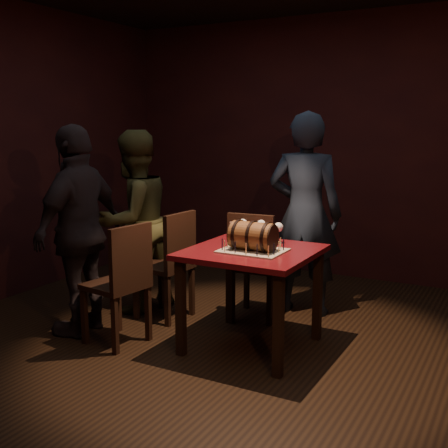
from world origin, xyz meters
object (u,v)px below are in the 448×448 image
at_px(wine_glass_left, 243,224).
at_px(pint_of_ale, 249,233).
at_px(wine_glass_right, 278,228).
at_px(person_left_front, 80,231).
at_px(pub_table, 252,264).
at_px(chair_back, 255,260).
at_px(barrel_cake, 253,236).
at_px(chair_left_rear, 171,260).
at_px(chair_left_front, 123,278).
at_px(wine_glass_mid, 261,225).
at_px(person_back, 305,214).
at_px(person_left_rear, 134,222).

relative_size(wine_glass_left, pint_of_ale, 1.07).
xyz_separation_m(wine_glass_right, person_left_front, (-1.41, -0.66, -0.04)).
distance_m(pub_table, chair_back, 0.61).
distance_m(barrel_cake, wine_glass_right, 0.36).
relative_size(pint_of_ale, chair_left_rear, 0.16).
distance_m(chair_back, chair_left_rear, 0.71).
relative_size(chair_left_rear, person_left_front, 0.56).
relative_size(barrel_cake, person_left_front, 0.23).
height_order(chair_back, chair_left_rear, same).
relative_size(wine_glass_right, chair_left_front, 0.17).
bearing_deg(barrel_cake, wine_glass_mid, 107.01).
height_order(chair_left_rear, person_back, person_back).
xyz_separation_m(chair_back, person_left_rear, (-1.07, -0.26, 0.28)).
bearing_deg(barrel_cake, chair_back, 114.29).
bearing_deg(wine_glass_left, wine_glass_right, -3.23).
xyz_separation_m(pub_table, barrel_cake, (0.03, -0.06, 0.22)).
bearing_deg(person_back, wine_glass_mid, 68.66).
bearing_deg(chair_left_rear, person_back, 37.72).
distance_m(barrel_cake, person_left_front, 1.39).
distance_m(pub_table, person_back, 0.97).
xyz_separation_m(chair_left_rear, person_left_front, (-0.46, -0.59, 0.31)).
distance_m(barrel_cake, chair_left_rear, 1.01).
height_order(chair_left_rear, person_left_front, person_left_front).
distance_m(chair_left_rear, person_left_front, 0.81).
xyz_separation_m(pub_table, chair_left_rear, (-0.87, 0.23, -0.12)).
bearing_deg(person_left_rear, person_left_front, 10.59).
bearing_deg(wine_glass_right, wine_glass_mid, 164.88).
relative_size(pub_table, wine_glass_left, 5.59).
distance_m(wine_glass_right, person_left_front, 1.55).
height_order(barrel_cake, wine_glass_mid, barrel_cake).
height_order(wine_glass_right, person_left_rear, person_left_rear).
xyz_separation_m(wine_glass_mid, wine_glass_right, (0.17, -0.05, 0.00)).
height_order(barrel_cake, person_left_rear, person_left_rear).
distance_m(wine_glass_mid, wine_glass_right, 0.17).
xyz_separation_m(person_left_rear, person_left_front, (-0.02, -0.65, 0.03)).
bearing_deg(barrel_cake, chair_left_rear, 162.45).
bearing_deg(chair_left_front, person_back, 56.04).
bearing_deg(person_back, wine_glass_left, 57.22).
distance_m(pint_of_ale, person_back, 0.74).
bearing_deg(pub_table, person_left_rear, 167.47).
bearing_deg(wine_glass_right, chair_left_front, -142.67).
bearing_deg(pub_table, chair_left_rear, 165.30).
xyz_separation_m(wine_glass_mid, person_back, (0.14, 0.60, 0.02)).
relative_size(chair_left_front, person_left_rear, 0.58).
bearing_deg(chair_left_rear, chair_back, 26.84).
bearing_deg(chair_back, chair_left_rear, -153.16).
bearing_deg(pub_table, wine_glass_left, 126.67).
distance_m(wine_glass_mid, chair_left_rear, 0.86).
bearing_deg(chair_back, pub_table, -66.37).
xyz_separation_m(barrel_cake, wine_glass_right, (0.05, 0.36, 0.00)).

